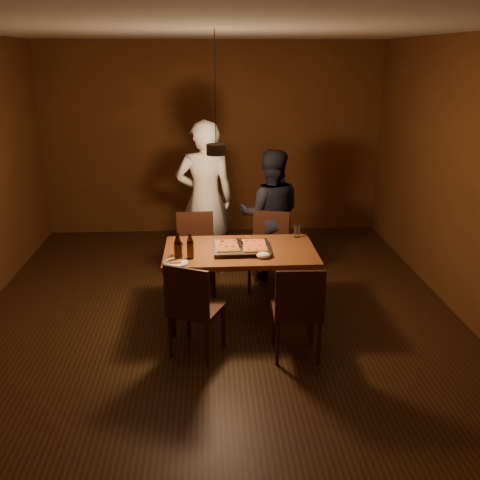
{
  "coord_description": "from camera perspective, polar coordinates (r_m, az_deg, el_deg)",
  "views": [
    {
      "loc": [
        -0.07,
        -4.97,
        2.57
      ],
      "look_at": [
        0.22,
        0.02,
        0.85
      ],
      "focal_mm": 40.0,
      "sensor_mm": 36.0,
      "label": 1
    }
  ],
  "objects": [
    {
      "name": "plate_slice",
      "position": [
        4.99,
        -6.87,
        -2.41
      ],
      "size": [
        0.23,
        0.23,
        0.03
      ],
      "color": "white",
      "rests_on": "dining_table"
    },
    {
      "name": "water_glass_left",
      "position": [
        5.17,
        -6.5,
        -1.0
      ],
      "size": [
        0.08,
        0.08,
        0.12
      ],
      "primitive_type": "cylinder",
      "color": "silver",
      "rests_on": "dining_table"
    },
    {
      "name": "chair_far_right",
      "position": [
        6.13,
        3.16,
        -0.39
      ],
      "size": [
        0.52,
        0.52,
        0.49
      ],
      "rotation": [
        0.0,
        0.0,
        2.86
      ],
      "color": "#38190F",
      "rests_on": "floor"
    },
    {
      "name": "room_shell",
      "position": [
        5.1,
        -2.52,
        5.73
      ],
      "size": [
        6.0,
        6.0,
        6.0
      ],
      "color": "#371F0F",
      "rests_on": "ground"
    },
    {
      "name": "beer_bottle_a",
      "position": [
        5.01,
        -6.64,
        -0.74
      ],
      "size": [
        0.07,
        0.07,
        0.27
      ],
      "color": "black",
      "rests_on": "dining_table"
    },
    {
      "name": "spatula",
      "position": [
        5.3,
        0.19,
        -0.37
      ],
      "size": [
        0.13,
        0.25,
        0.04
      ],
      "primitive_type": null,
      "rotation": [
        0.0,
        0.0,
        0.18
      ],
      "color": "silver",
      "rests_on": "pizza_tray"
    },
    {
      "name": "pizza_meat",
      "position": [
        5.26,
        -1.41,
        -0.58
      ],
      "size": [
        0.24,
        0.36,
        0.02
      ],
      "primitive_type": "cube",
      "rotation": [
        0.0,
        0.0,
        0.06
      ],
      "color": "maroon",
      "rests_on": "pizza_tray"
    },
    {
      "name": "chair_near_left",
      "position": [
        4.72,
        -5.11,
        -6.58
      ],
      "size": [
        0.56,
        0.56,
        0.49
      ],
      "rotation": [
        0.0,
        0.0,
        -0.43
      ],
      "color": "#38190F",
      "rests_on": "floor"
    },
    {
      "name": "dining_table",
      "position": [
        5.34,
        0.0,
        -1.76
      ],
      "size": [
        1.5,
        0.9,
        0.75
      ],
      "color": "brown",
      "rests_on": "floor"
    },
    {
      "name": "beer_bottle_b",
      "position": [
        5.06,
        -5.34,
        -0.63
      ],
      "size": [
        0.07,
        0.07,
        0.25
      ],
      "color": "black",
      "rests_on": "dining_table"
    },
    {
      "name": "chair_near_right",
      "position": [
        4.68,
        6.21,
        -6.87
      ],
      "size": [
        0.43,
        0.43,
        0.49
      ],
      "rotation": [
        0.0,
        0.0,
        -0.03
      ],
      "color": "#38190F",
      "rests_on": "floor"
    },
    {
      "name": "diner_white",
      "position": [
        6.44,
        -3.75,
        4.34
      ],
      "size": [
        0.71,
        0.49,
        1.89
      ],
      "primitive_type": "imported",
      "rotation": [
        0.0,
        0.0,
        3.19
      ],
      "color": "silver",
      "rests_on": "floor"
    },
    {
      "name": "diner_dark",
      "position": [
        6.38,
        3.25,
        2.71
      ],
      "size": [
        0.81,
        0.66,
        1.57
      ],
      "primitive_type": "imported",
      "rotation": [
        0.0,
        0.0,
        3.05
      ],
      "color": "black",
      "rests_on": "floor"
    },
    {
      "name": "napkin",
      "position": [
        5.09,
        2.51,
        -1.64
      ],
      "size": [
        0.14,
        0.1,
        0.06
      ],
      "primitive_type": "ellipsoid",
      "color": "white",
      "rests_on": "dining_table"
    },
    {
      "name": "pendant_lamp",
      "position": [
        5.03,
        -2.58,
        9.73
      ],
      "size": [
        0.18,
        0.18,
        1.1
      ],
      "color": "black",
      "rests_on": "ceiling"
    },
    {
      "name": "pizza_tray",
      "position": [
        5.28,
        0.17,
        -0.88
      ],
      "size": [
        0.58,
        0.48,
        0.05
      ],
      "primitive_type": "cube",
      "rotation": [
        0.0,
        0.0,
        -0.06
      ],
      "color": "silver",
      "rests_on": "dining_table"
    },
    {
      "name": "water_glass_right",
      "position": [
        5.69,
        6.1,
        0.95
      ],
      "size": [
        0.06,
        0.06,
        0.13
      ],
      "primitive_type": "cylinder",
      "color": "silver",
      "rests_on": "dining_table"
    },
    {
      "name": "chair_far_left",
      "position": [
        6.11,
        -4.74,
        -0.51
      ],
      "size": [
        0.45,
        0.45,
        0.49
      ],
      "rotation": [
        0.0,
        0.0,
        3.21
      ],
      "color": "#38190F",
      "rests_on": "floor"
    },
    {
      "name": "pizza_cheese",
      "position": [
        5.26,
        1.56,
        -0.56
      ],
      "size": [
        0.23,
        0.37,
        0.02
      ],
      "primitive_type": "cube",
      "rotation": [
        0.0,
        0.0,
        0.0
      ],
      "color": "gold",
      "rests_on": "pizza_tray"
    }
  ]
}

